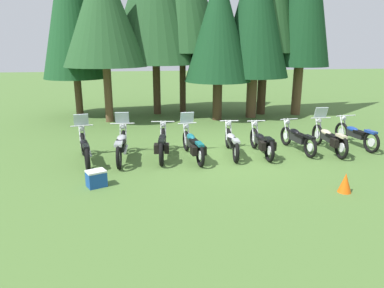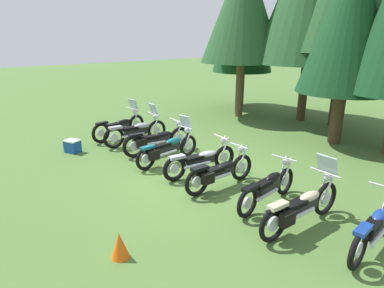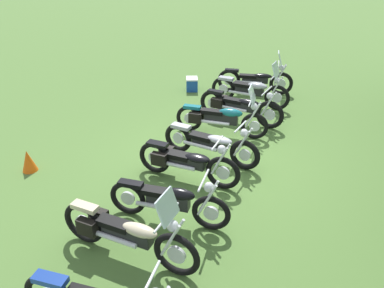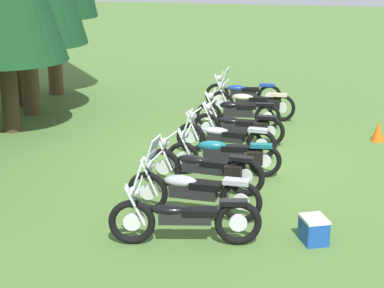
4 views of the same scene
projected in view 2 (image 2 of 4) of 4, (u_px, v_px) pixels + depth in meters
ground_plane at (196, 174)px, 9.20m from camera, size 80.00×80.00×0.00m
motorcycle_0 at (120, 126)px, 12.36m from camera, size 0.79×2.37×1.38m
motorcycle_1 at (137, 131)px, 11.61m from camera, size 0.77×2.42×1.38m
motorcycle_2 at (156, 140)px, 10.69m from camera, size 0.76×2.41×1.03m
motorcycle_3 at (167, 148)px, 9.87m from camera, size 0.69×2.36×1.35m
motorcycle_4 at (201, 160)px, 9.04m from camera, size 0.62×2.33×1.00m
motorcycle_5 at (219, 172)px, 8.22m from camera, size 0.62×2.22×1.01m
motorcycle_6 at (268, 187)px, 7.39m from camera, size 0.65×2.19×0.99m
motorcycle_7 at (301, 206)px, 6.48m from camera, size 0.70×2.40×1.38m
motorcycle_8 at (375, 227)px, 5.84m from camera, size 0.77×2.22×1.01m
pine_tree_0 at (245, 0)px, 16.43m from camera, size 3.10×3.10×8.89m
pine_tree_1 at (243, 7)px, 14.33m from camera, size 3.67×3.67×7.29m
pine_tree_4 at (351, 15)px, 10.59m from camera, size 3.06×3.06×6.84m
picnic_cooler at (73, 146)px, 10.87m from camera, size 0.57×0.53×0.42m
traffic_cone at (120, 245)px, 5.66m from camera, size 0.32×0.32×0.48m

